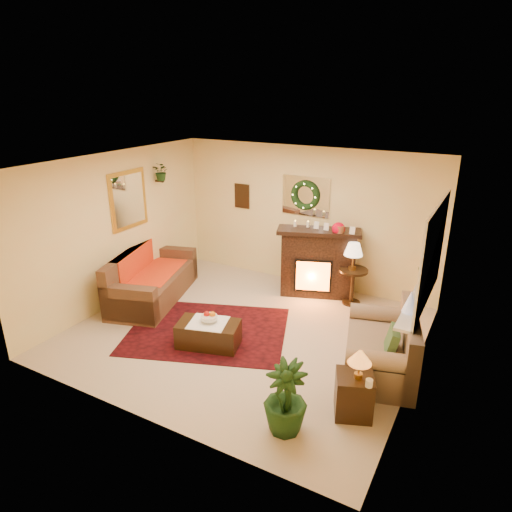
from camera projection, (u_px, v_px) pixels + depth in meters
The scene contains 31 objects.
floor at pixel (245, 332), 7.08m from camera, with size 5.00×5.00×0.00m, color beige.
ceiling at pixel (244, 164), 6.16m from camera, with size 5.00×5.00×0.00m, color white.
wall_back at pixel (305, 217), 8.47m from camera, with size 5.00×5.00×0.00m, color #EFD88C.
wall_front at pixel (136, 319), 4.78m from camera, with size 5.00×5.00×0.00m, color #EFD88C.
wall_left at pixel (117, 229), 7.75m from camera, with size 4.50×4.50×0.00m, color #EFD88C.
wall_right at pixel (423, 288), 5.49m from camera, with size 4.50×4.50×0.00m, color #EFD88C.
area_rug at pixel (208, 330), 7.12m from camera, with size 2.41×1.81×0.01m, color #400B0F.
sofa at pixel (153, 276), 8.07m from camera, with size 0.92×2.08×0.90m, color #512A1A.
red_throw at pixel (154, 271), 8.20m from camera, with size 0.81×1.31×0.02m, color #C10213.
fireplace at pixel (318, 266), 8.17m from camera, with size 1.28×0.41×1.18m, color #311C16.
poinsettia at pixel (338, 229), 7.77m from camera, with size 0.22×0.22×0.22m, color red.
mantel_candle_a at pixel (295, 226), 8.08m from camera, with size 0.06×0.06×0.17m, color white.
mantel_candle_b at pixel (308, 226), 8.04m from camera, with size 0.06×0.06×0.17m, color #F9ECCA.
mantel_mirror at pixel (306, 196), 8.31m from camera, with size 0.92×0.02×0.72m, color white.
wreath at pixel (305, 195), 8.27m from camera, with size 0.55×0.55×0.11m, color #194719.
wall_art at pixel (242, 196), 8.97m from camera, with size 0.32×0.03×0.48m, color #381E11.
gold_mirror at pixel (128, 200), 7.83m from camera, with size 0.03×0.84×1.00m, color gold.
hanging_plant at pixel (162, 180), 8.30m from camera, with size 0.33×0.28×0.36m, color #194719.
loveseat at pixel (381, 342), 6.02m from camera, with size 0.86×1.49×0.86m, color gray.
window_frame at pixel (432, 255), 5.86m from camera, with size 0.03×1.86×1.36m, color white.
window_glass at pixel (431, 255), 5.87m from camera, with size 0.02×1.70×1.22m, color black.
window_sill at pixel (417, 301), 6.15m from camera, with size 0.22×1.86×0.04m, color white.
mini_tree at pixel (410, 302), 5.74m from camera, with size 0.19×0.19×0.28m, color silver.
sill_plant at pixel (427, 268), 6.68m from camera, with size 0.30×0.24×0.55m, color #133310.
side_table_round at pixel (352, 286), 7.91m from camera, with size 0.49×0.49×0.64m, color #442714.
lamp_cream at pixel (353, 257), 7.71m from camera, with size 0.32×0.32×0.49m, color beige.
end_table_square at pixel (354, 394), 5.24m from camera, with size 0.42×0.42×0.51m, color #4A331D.
lamp_tiffany at pixel (360, 360), 5.04m from camera, with size 0.27×0.27×0.40m, color orange.
coffee_table at pixel (209, 333), 6.65m from camera, with size 0.89×0.49×0.37m, color black.
fruit_bowl at pixel (209, 317), 6.59m from camera, with size 0.24×0.24×0.06m, color white.
floor_palm at pixel (285, 396), 4.92m from camera, with size 1.44×1.44×2.57m, color #1B3717.
Camera 1 is at (3.14, -5.36, 3.60)m, focal length 32.00 mm.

